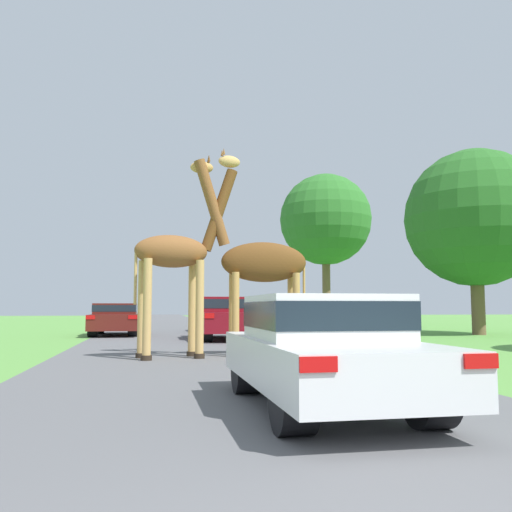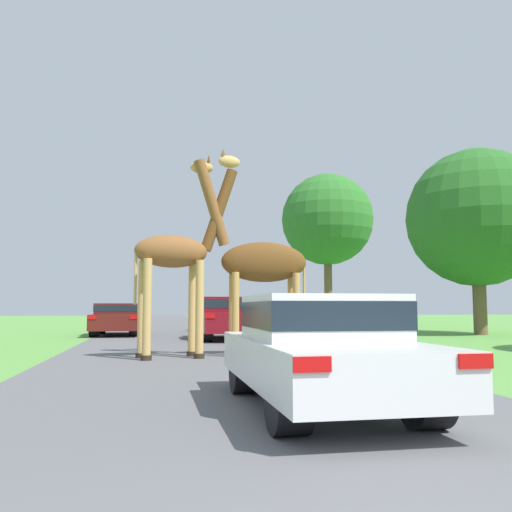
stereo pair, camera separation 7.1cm
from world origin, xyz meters
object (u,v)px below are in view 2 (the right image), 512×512
Objects in this scene: giraffe_companion at (177,258)px; tree_centre_back at (476,218)px; car_lead_maroon at (319,347)px; tree_right_cluster at (327,220)px; car_far_ahead at (117,318)px; giraffe_near_road at (259,264)px; car_queue_right at (223,317)px; car_queue_left at (221,315)px.

tree_centre_back is at bearing 110.73° from giraffe_companion.
car_lead_maroon is 0.42× the size of tree_right_cluster.
car_far_ahead is 16.77m from tree_right_cluster.
car_queue_right is (-0.00, 6.91, -1.40)m from giraffe_near_road.
tree_right_cluster reaches higher than car_far_ahead.
tree_right_cluster reaches higher than car_queue_right.
car_queue_left is at bearing -2.74° from giraffe_near_road.
tree_centre_back is at bearing 6.10° from car_queue_right.
giraffe_near_road is 1.03× the size of car_queue_right.
tree_centre_back is at bearing -76.96° from tree_right_cluster.
giraffe_companion is at bearing 96.56° from giraffe_near_road.
car_queue_left is at bearing 30.14° from car_far_ahead.
giraffe_companion is at bearing -101.24° from car_queue_left.
car_lead_maroon is at bearing -128.38° from tree_centre_back.
car_far_ahead is (-4.05, 10.79, -1.51)m from giraffe_near_road.
giraffe_companion is 1.23× the size of car_lead_maroon.
car_far_ahead is at bearing 20.92° from giraffe_near_road.
car_far_ahead is at bearing 101.04° from car_lead_maroon.
giraffe_companion is 15.88m from tree_centre_back.
tree_right_cluster is at bearing 141.44° from giraffe_companion.
giraffe_companion reaches higher than car_queue_left.
car_queue_right is (0.60, 13.75, 0.12)m from car_lead_maroon.
tree_right_cluster is (8.44, 13.27, 5.99)m from car_queue_right.
giraffe_near_road is at bearing -89.96° from car_queue_right.
car_queue_right is at bearing -96.34° from car_queue_left.
car_queue_right is 0.59× the size of tree_centre_back.
car_queue_right is at bearing -173.90° from tree_centre_back.
tree_right_cluster reaches higher than tree_centre_back.
giraffe_companion is 23.35m from tree_right_cluster.
tree_centre_back is (15.28, -2.68, 4.33)m from car_far_ahead.
car_queue_right is at bearing 0.40° from giraffe_near_road.
giraffe_near_road is 1.07× the size of car_far_ahead.
car_far_ahead is (-4.78, -2.78, -0.09)m from car_queue_left.
giraffe_near_road is 11.62m from car_far_ahead.
giraffe_near_road is 1.17× the size of car_queue_left.
tree_centre_back is at bearing -27.44° from car_queue_left.
car_queue_right is 16.83m from tree_right_cluster.
car_lead_maroon is at bearing -108.51° from tree_right_cluster.
car_far_ahead is 16.11m from tree_centre_back.
tree_right_cluster is (12.48, 9.39, 6.10)m from car_far_ahead.
tree_centre_back reaches higher than car_lead_maroon.
giraffe_companion is at bearing -117.10° from tree_right_cluster.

